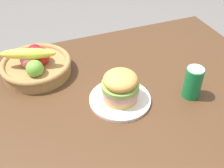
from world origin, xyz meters
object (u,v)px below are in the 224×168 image
(soda_can, at_px, (193,82))
(sandwich, at_px, (120,86))
(plate, at_px, (120,99))
(fruit_basket, at_px, (36,64))

(soda_can, bearing_deg, sandwich, 165.16)
(plate, xyz_separation_m, sandwich, (0.00, 0.00, 0.06))
(soda_can, relative_size, fruit_basket, 0.43)
(fruit_basket, bearing_deg, plate, -47.24)
(sandwich, bearing_deg, soda_can, -14.84)
(soda_can, bearing_deg, fruit_basket, 146.11)
(plate, distance_m, fruit_basket, 0.38)
(sandwich, relative_size, soda_can, 1.10)
(plate, relative_size, soda_can, 1.82)
(plate, relative_size, fruit_basket, 0.79)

